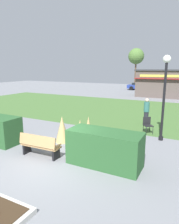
# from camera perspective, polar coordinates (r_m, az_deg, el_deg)

# --- Properties ---
(ground_plane) EXTENTS (80.00, 80.00, 0.00)m
(ground_plane) POSITION_cam_1_polar(r_m,az_deg,el_deg) (8.01, -11.26, -13.98)
(ground_plane) COLOR slate
(lawn_patch) EXTENTS (36.00, 12.00, 0.01)m
(lawn_patch) POSITION_cam_1_polar(r_m,az_deg,el_deg) (17.49, 11.75, 0.37)
(lawn_patch) COLOR #446B33
(lawn_patch) RESTS_ON ground_plane
(park_bench) EXTENTS (1.73, 0.61, 0.95)m
(park_bench) POSITION_cam_1_polar(r_m,az_deg,el_deg) (8.45, -13.89, -9.14)
(park_bench) COLOR tan
(park_bench) RESTS_ON ground_plane
(hedge_right) EXTENTS (2.69, 1.10, 1.30)m
(hedge_right) POSITION_cam_1_polar(r_m,az_deg,el_deg) (7.50, 4.25, -10.19)
(hedge_right) COLOR #28562B
(hedge_right) RESTS_ON ground_plane
(ornamental_grass_behind_left) EXTENTS (0.57, 0.57, 1.37)m
(ornamental_grass_behind_left) POSITION_cam_1_polar(r_m,az_deg,el_deg) (9.35, -0.29, -5.33)
(ornamental_grass_behind_left) COLOR tan
(ornamental_grass_behind_left) RESTS_ON ground_plane
(ornamental_grass_behind_right) EXTENTS (0.65, 0.65, 1.39)m
(ornamental_grass_behind_right) POSITION_cam_1_polar(r_m,az_deg,el_deg) (8.74, -2.67, -6.57)
(ornamental_grass_behind_right) COLOR tan
(ornamental_grass_behind_right) RESTS_ON ground_plane
(ornamental_grass_behind_center) EXTENTS (0.67, 0.67, 1.27)m
(ornamental_grass_behind_center) POSITION_cam_1_polar(r_m,az_deg,el_deg) (9.84, -7.72, -4.85)
(ornamental_grass_behind_center) COLOR tan
(ornamental_grass_behind_center) RESTS_ON ground_plane
(lamppost_mid) EXTENTS (0.36, 0.36, 4.11)m
(lamppost_mid) POSITION_cam_1_polar(r_m,az_deg,el_deg) (10.26, 20.46, 6.34)
(lamppost_mid) COLOR black
(lamppost_mid) RESTS_ON ground_plane
(cafe_chair_center) EXTENTS (0.62, 0.62, 0.89)m
(cafe_chair_center) POSITION_cam_1_polar(r_m,az_deg,el_deg) (11.57, 16.06, -3.21)
(cafe_chair_center) COLOR black
(cafe_chair_center) RESTS_ON ground_plane
(person_strolling) EXTENTS (0.34, 0.34, 1.69)m
(person_strolling) POSITION_cam_1_polar(r_m,az_deg,el_deg) (13.16, 15.77, 0.14)
(person_strolling) COLOR #23232D
(person_strolling) RESTS_ON ground_plane
(parked_car_west_slot) EXTENTS (4.26, 2.17, 1.20)m
(parked_car_west_slot) POSITION_cam_1_polar(r_m,az_deg,el_deg) (34.97, 14.16, 7.10)
(parked_car_west_slot) COLOR navy
(parked_car_west_slot) RESTS_ON ground_plane
(tree_left_bg) EXTENTS (2.80, 2.80, 7.09)m
(tree_left_bg) POSITION_cam_1_polar(r_m,az_deg,el_deg) (38.50, 13.04, 15.02)
(tree_left_bg) COLOR brown
(tree_left_bg) RESTS_ON ground_plane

